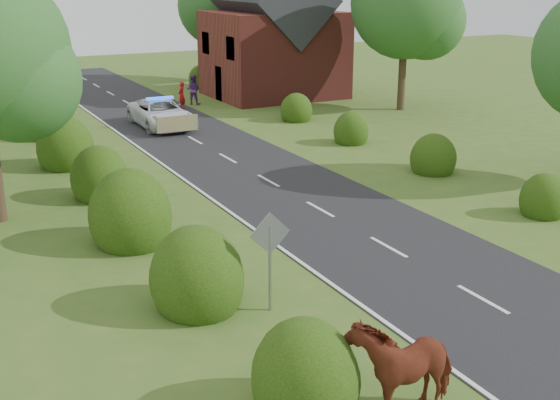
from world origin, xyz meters
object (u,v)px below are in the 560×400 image
cow (401,370)px  police_van (161,113)px  road_sign (270,247)px  pedestrian_red (182,95)px  pedestrian_purple (193,90)px

cow → police_van: cow is taller
road_sign → pedestrian_red: size_ratio=1.56×
pedestrian_red → police_van: bearing=13.1°
cow → police_van: 26.96m
cow → pedestrian_red: cow is taller
police_van → pedestrian_red: size_ratio=3.28×
road_sign → pedestrian_red: road_sign is taller
pedestrian_purple → police_van: bearing=96.1°
road_sign → pedestrian_purple: 28.78m
cow → police_van: bearing=169.6°
road_sign → pedestrian_purple: (8.57, 27.47, -0.73)m
road_sign → police_van: 22.38m
police_van → pedestrian_purple: pedestrian_purple is taller
pedestrian_red → cow: bearing=32.4°
road_sign → police_van: (4.57, 21.89, -0.92)m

